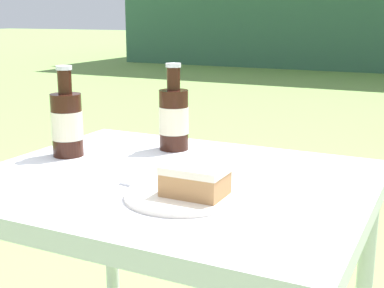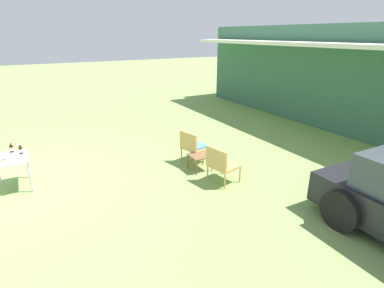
% 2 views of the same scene
% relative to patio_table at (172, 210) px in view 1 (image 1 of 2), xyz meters
% --- Properties ---
extents(patio_table, '(0.83, 0.68, 0.70)m').
position_rel_patio_table_xyz_m(patio_table, '(0.00, 0.00, 0.00)').
color(patio_table, silver).
rests_on(patio_table, ground_plane).
extents(cake_on_plate, '(0.22, 0.22, 0.07)m').
position_rel_patio_table_xyz_m(cake_on_plate, '(0.10, -0.11, 0.10)').
color(cake_on_plate, silver).
rests_on(cake_on_plate, patio_table).
extents(cola_bottle_near, '(0.08, 0.08, 0.22)m').
position_rel_patio_table_xyz_m(cola_bottle_near, '(-0.11, 0.21, 0.16)').
color(cola_bottle_near, black).
rests_on(cola_bottle_near, patio_table).
extents(cola_bottle_far, '(0.08, 0.08, 0.22)m').
position_rel_patio_table_xyz_m(cola_bottle_far, '(-0.31, 0.04, 0.16)').
color(cola_bottle_far, black).
rests_on(cola_bottle_far, patio_table).
extents(fork, '(0.19, 0.03, 0.01)m').
position_rel_patio_table_xyz_m(fork, '(0.02, -0.10, 0.08)').
color(fork, silver).
rests_on(fork, patio_table).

